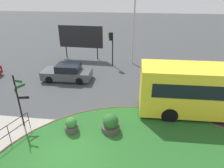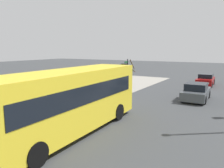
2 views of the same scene
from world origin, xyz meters
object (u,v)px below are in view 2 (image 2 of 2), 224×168
(car_near_lane, at_px, (206,80))
(planter_kerbside, at_px, (100,95))
(car_far_lane, at_px, (196,92))
(planter_near_signpost, at_px, (110,92))
(bus_yellow, at_px, (69,100))
(signpost_directional, at_px, (127,72))
(bollard_foreground, at_px, (94,84))
(street_tree_bare, at_px, (130,73))

(car_near_lane, bearing_deg, planter_kerbside, -26.18)
(car_near_lane, relative_size, planter_kerbside, 3.61)
(car_far_lane, distance_m, planter_kerbside, 8.25)
(car_near_lane, bearing_deg, planter_near_signpost, -31.68)
(bus_yellow, height_order, car_near_lane, bus_yellow)
(signpost_directional, relative_size, bollard_foreground, 4.38)
(planter_near_signpost, height_order, street_tree_bare, street_tree_bare)
(car_far_lane, xyz_separation_m, street_tree_bare, (-4.74, -8.56, 0.78))
(car_near_lane, distance_m, planter_near_signpost, 13.05)
(street_tree_bare, bearing_deg, car_far_lane, 61.02)
(bollard_foreground, distance_m, car_far_lane, 11.26)
(signpost_directional, relative_size, bus_yellow, 0.33)
(bus_yellow, height_order, street_tree_bare, bus_yellow)
(car_near_lane, xyz_separation_m, street_tree_bare, (3.94, -8.09, 0.81))
(car_far_lane, xyz_separation_m, planter_near_signpost, (2.58, -7.08, -0.22))
(bollard_foreground, xyz_separation_m, car_near_lane, (-7.87, 10.75, 0.26))
(car_near_lane, relative_size, planter_near_signpost, 4.21)
(street_tree_bare, bearing_deg, car_near_lane, 115.97)
(car_near_lane, distance_m, car_far_lane, 8.69)
(bollard_foreground, bearing_deg, car_far_lane, 85.87)
(planter_near_signpost, bearing_deg, street_tree_bare, -168.54)
(signpost_directional, height_order, bollard_foreground, signpost_directional)
(car_far_lane, relative_size, planter_kerbside, 3.69)
(signpost_directional, xyz_separation_m, street_tree_bare, (-4.30, -1.73, -0.51))
(signpost_directional, height_order, planter_kerbside, signpost_directional)
(signpost_directional, bearing_deg, bollard_foreground, -94.82)
(bollard_foreground, bearing_deg, car_near_lane, 126.20)
(car_near_lane, bearing_deg, bus_yellow, -11.63)
(signpost_directional, distance_m, car_near_lane, 10.49)
(bus_yellow, distance_m, car_near_lane, 20.49)
(car_near_lane, distance_m, street_tree_bare, 9.03)
(planter_kerbside, bearing_deg, planter_near_signpost, -170.84)
(bollard_foreground, height_order, car_near_lane, car_near_lane)
(planter_kerbside, bearing_deg, bollard_foreground, -141.14)
(bollard_foreground, height_order, planter_near_signpost, planter_near_signpost)
(bus_yellow, xyz_separation_m, car_near_lane, (-20.13, 3.67, -1.10))
(bollard_foreground, relative_size, bus_yellow, 0.07)
(car_near_lane, distance_m, planter_kerbside, 14.84)
(signpost_directional, bearing_deg, car_near_lane, 142.37)
(car_near_lane, height_order, car_far_lane, car_far_lane)
(planter_kerbside, height_order, street_tree_bare, street_tree_bare)
(bollard_foreground, bearing_deg, street_tree_bare, 145.86)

